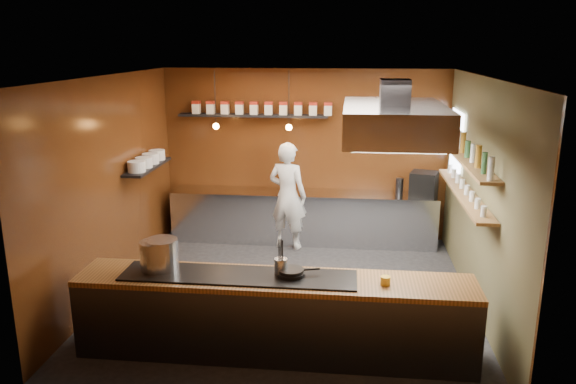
# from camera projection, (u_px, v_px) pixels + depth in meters

# --- Properties ---
(floor) EXTENTS (5.00, 5.00, 0.00)m
(floor) POSITION_uv_depth(u_px,v_px,m) (290.00, 293.00, 7.92)
(floor) COLOR black
(floor) RESTS_ON ground
(back_wall) EXTENTS (5.00, 0.00, 5.00)m
(back_wall) POSITION_uv_depth(u_px,v_px,m) (305.00, 155.00, 9.94)
(back_wall) COLOR #3D170B
(back_wall) RESTS_ON ground
(left_wall) EXTENTS (0.00, 5.00, 5.00)m
(left_wall) POSITION_uv_depth(u_px,v_px,m) (112.00, 185.00, 7.80)
(left_wall) COLOR #3D170B
(left_wall) RESTS_ON ground
(right_wall) EXTENTS (0.00, 5.00, 5.00)m
(right_wall) POSITION_uv_depth(u_px,v_px,m) (481.00, 195.00, 7.27)
(right_wall) COLOR brown
(right_wall) RESTS_ON ground
(ceiling) EXTENTS (5.00, 5.00, 0.00)m
(ceiling) POSITION_uv_depth(u_px,v_px,m) (290.00, 77.00, 7.15)
(ceiling) COLOR silver
(ceiling) RESTS_ON back_wall
(window_pane) EXTENTS (0.00, 1.00, 1.00)m
(window_pane) POSITION_uv_depth(u_px,v_px,m) (456.00, 143.00, 8.81)
(window_pane) COLOR white
(window_pane) RESTS_ON right_wall
(prep_counter) EXTENTS (4.60, 0.65, 0.90)m
(prep_counter) POSITION_uv_depth(u_px,v_px,m) (303.00, 217.00, 9.89)
(prep_counter) COLOR silver
(prep_counter) RESTS_ON floor
(pass_counter) EXTENTS (4.40, 0.72, 0.94)m
(pass_counter) POSITION_uv_depth(u_px,v_px,m) (274.00, 316.00, 6.27)
(pass_counter) COLOR #38383D
(pass_counter) RESTS_ON floor
(tin_shelf) EXTENTS (2.60, 0.26, 0.04)m
(tin_shelf) POSITION_uv_depth(u_px,v_px,m) (253.00, 116.00, 9.72)
(tin_shelf) COLOR black
(tin_shelf) RESTS_ON back_wall
(plate_shelf) EXTENTS (0.30, 1.40, 0.04)m
(plate_shelf) POSITION_uv_depth(u_px,v_px,m) (148.00, 167.00, 8.74)
(plate_shelf) COLOR black
(plate_shelf) RESTS_ON left_wall
(bottle_shelf_upper) EXTENTS (0.26, 2.80, 0.04)m
(bottle_shelf_upper) POSITION_uv_depth(u_px,v_px,m) (467.00, 159.00, 7.47)
(bottle_shelf_upper) COLOR brown
(bottle_shelf_upper) RESTS_ON right_wall
(bottle_shelf_lower) EXTENTS (0.26, 2.80, 0.04)m
(bottle_shelf_lower) POSITION_uv_depth(u_px,v_px,m) (464.00, 193.00, 7.59)
(bottle_shelf_lower) COLOR brown
(bottle_shelf_lower) RESTS_ON right_wall
(extractor_hood) EXTENTS (1.20, 2.00, 0.72)m
(extractor_hood) POSITION_uv_depth(u_px,v_px,m) (394.00, 121.00, 6.76)
(extractor_hood) COLOR #38383D
(extractor_hood) RESTS_ON ceiling
(pendant_left) EXTENTS (0.10, 0.10, 0.95)m
(pendant_left) POSITION_uv_depth(u_px,v_px,m) (216.00, 123.00, 9.15)
(pendant_left) COLOR black
(pendant_left) RESTS_ON ceiling
(pendant_right) EXTENTS (0.10, 0.10, 0.95)m
(pendant_right) POSITION_uv_depth(u_px,v_px,m) (289.00, 124.00, 9.03)
(pendant_right) COLOR black
(pendant_right) RESTS_ON ceiling
(storage_tins) EXTENTS (2.43, 0.13, 0.22)m
(storage_tins) POSITION_uv_depth(u_px,v_px,m) (261.00, 108.00, 9.67)
(storage_tins) COLOR beige
(storage_tins) RESTS_ON tin_shelf
(plate_stacks) EXTENTS (0.26, 1.16, 0.16)m
(plate_stacks) POSITION_uv_depth(u_px,v_px,m) (147.00, 160.00, 8.71)
(plate_stacks) COLOR silver
(plate_stacks) RESTS_ON plate_shelf
(bottles) EXTENTS (0.06, 2.66, 0.24)m
(bottles) POSITION_uv_depth(u_px,v_px,m) (468.00, 149.00, 7.43)
(bottles) COLOR silver
(bottles) RESTS_ON bottle_shelf_upper
(wine_glasses) EXTENTS (0.07, 2.37, 0.13)m
(wine_glasses) POSITION_uv_depth(u_px,v_px,m) (464.00, 187.00, 7.57)
(wine_glasses) COLOR silver
(wine_glasses) RESTS_ON bottle_shelf_lower
(stockpot_large) EXTENTS (0.45, 0.45, 0.35)m
(stockpot_large) POSITION_uv_depth(u_px,v_px,m) (162.00, 254.00, 6.30)
(stockpot_large) COLOR silver
(stockpot_large) RESTS_ON pass_counter
(stockpot_small) EXTENTS (0.43, 0.43, 0.34)m
(stockpot_small) POSITION_uv_depth(u_px,v_px,m) (156.00, 255.00, 6.29)
(stockpot_small) COLOR #B8BBBF
(stockpot_small) RESTS_ON pass_counter
(utensil_crock) EXTENTS (0.17, 0.17, 0.19)m
(utensil_crock) POSITION_uv_depth(u_px,v_px,m) (281.00, 267.00, 6.16)
(utensil_crock) COLOR #B3B6BA
(utensil_crock) RESTS_ON pass_counter
(frying_pan) EXTENTS (0.46, 0.30, 0.08)m
(frying_pan) POSITION_uv_depth(u_px,v_px,m) (291.00, 272.00, 6.15)
(frying_pan) COLOR black
(frying_pan) RESTS_ON pass_counter
(butter_jar) EXTENTS (0.12, 0.12, 0.09)m
(butter_jar) POSITION_uv_depth(u_px,v_px,m) (385.00, 281.00, 5.96)
(butter_jar) COLOR yellow
(butter_jar) RESTS_ON pass_counter
(espresso_machine) EXTENTS (0.53, 0.51, 0.42)m
(espresso_machine) POSITION_uv_depth(u_px,v_px,m) (424.00, 184.00, 9.45)
(espresso_machine) COLOR black
(espresso_machine) RESTS_ON prep_counter
(chef) EXTENTS (0.77, 0.63, 1.84)m
(chef) POSITION_uv_depth(u_px,v_px,m) (287.00, 196.00, 9.49)
(chef) COLOR white
(chef) RESTS_ON floor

